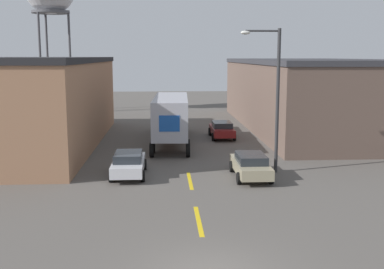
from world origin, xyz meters
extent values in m
cube|color=gold|center=(0.00, 5.04, 0.00)|extent=(0.20, 3.75, 0.01)
cube|color=gold|center=(0.00, 11.60, 0.00)|extent=(0.20, 3.75, 0.01)
cube|color=#9E7051|center=(-12.93, 23.29, 3.16)|extent=(12.80, 23.97, 6.33)
cube|color=#232326|center=(-12.93, 23.29, 6.53)|extent=(13.00, 24.17, 0.40)
cube|color=brown|center=(12.83, 30.86, 3.06)|extent=(12.60, 28.93, 6.13)
cube|color=#333338|center=(12.83, 30.86, 6.33)|extent=(12.80, 29.13, 0.40)
cube|color=black|center=(-0.59, 28.79, 1.93)|extent=(2.47, 3.25, 2.87)
cube|color=#A8A8B2|center=(-0.85, 22.04, 2.43)|extent=(2.85, 9.84, 2.68)
cube|color=#194CA3|center=(-1.04, 17.16, 2.43)|extent=(1.36, 0.08, 1.07)
cylinder|color=black|center=(0.66, 29.14, 0.49)|extent=(0.32, 0.99, 0.98)
cylinder|color=black|center=(-1.81, 29.24, 0.49)|extent=(0.32, 0.99, 0.98)
cylinder|color=black|center=(0.61, 27.88, 0.49)|extent=(0.32, 0.99, 0.98)
cylinder|color=black|center=(-1.86, 27.97, 0.49)|extent=(0.32, 0.99, 0.98)
cylinder|color=black|center=(0.28, 19.32, 0.49)|extent=(0.32, 0.99, 0.98)
cylinder|color=black|center=(-2.19, 19.42, 0.49)|extent=(0.32, 0.99, 0.98)
cylinder|color=black|center=(0.22, 17.92, 0.49)|extent=(0.32, 0.99, 0.98)
cylinder|color=black|center=(-2.25, 18.02, 0.49)|extent=(0.32, 0.99, 0.98)
cube|color=maroon|center=(3.46, 25.54, 0.63)|extent=(1.73, 4.54, 0.60)
cube|color=#23282D|center=(3.46, 25.40, 1.15)|extent=(1.53, 2.36, 0.46)
cylinder|color=black|center=(4.33, 26.95, 0.33)|extent=(0.22, 0.66, 0.66)
cylinder|color=black|center=(2.59, 26.95, 0.33)|extent=(0.22, 0.66, 0.66)
cylinder|color=black|center=(4.33, 24.13, 0.33)|extent=(0.22, 0.66, 0.66)
cylinder|color=black|center=(2.59, 24.13, 0.33)|extent=(0.22, 0.66, 0.66)
cube|color=silver|center=(-3.46, 12.96, 0.63)|extent=(1.73, 4.54, 0.60)
cube|color=#23282D|center=(-3.46, 12.82, 1.15)|extent=(1.53, 2.36, 0.46)
cylinder|color=black|center=(-2.59, 14.36, 0.33)|extent=(0.22, 0.66, 0.66)
cylinder|color=black|center=(-4.33, 14.36, 0.33)|extent=(0.22, 0.66, 0.66)
cylinder|color=black|center=(-2.59, 11.55, 0.33)|extent=(0.22, 0.66, 0.66)
cylinder|color=black|center=(-4.33, 11.55, 0.33)|extent=(0.22, 0.66, 0.66)
cube|color=tan|center=(3.46, 12.10, 0.63)|extent=(1.73, 4.54, 0.60)
cube|color=#23282D|center=(3.46, 11.96, 1.15)|extent=(1.53, 2.36, 0.46)
cylinder|color=black|center=(4.33, 13.51, 0.33)|extent=(0.22, 0.66, 0.66)
cylinder|color=black|center=(2.59, 13.51, 0.33)|extent=(0.22, 0.66, 0.66)
cylinder|color=black|center=(4.33, 10.69, 0.33)|extent=(0.22, 0.66, 0.66)
cylinder|color=black|center=(2.59, 10.69, 0.33)|extent=(0.22, 0.66, 0.66)
cylinder|color=#47474C|center=(-12.66, 45.55, 6.10)|extent=(0.28, 0.28, 12.19)
cylinder|color=#47474C|center=(-15.78, 47.35, 6.10)|extent=(0.28, 0.28, 12.19)
cylinder|color=#47474C|center=(-15.78, 43.74, 6.10)|extent=(0.28, 0.28, 12.19)
cylinder|color=#4C4C51|center=(-14.74, 45.55, 11.99)|extent=(4.44, 4.44, 0.30)
cylinder|color=#2D2D30|center=(5.20, 13.30, 4.19)|extent=(0.20, 0.20, 8.37)
cylinder|color=#2D2D30|center=(4.22, 13.30, 8.22)|extent=(1.95, 0.11, 0.11)
ellipsoid|color=silver|center=(3.25, 13.30, 8.12)|extent=(0.56, 0.32, 0.22)
camera|label=1|loc=(-1.43, -14.20, 6.81)|focal=45.00mm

